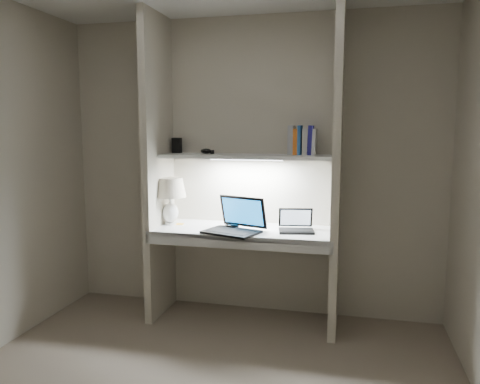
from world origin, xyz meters
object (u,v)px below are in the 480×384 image
(speaker, at_px, (251,216))
(book_row, at_px, (302,141))
(table_lamp, at_px, (170,193))
(laptop_netbook, at_px, (296,226))
(laptop_main, at_px, (236,224))

(speaker, bearing_deg, book_row, 18.39)
(table_lamp, bearing_deg, laptop_netbook, -0.68)
(laptop_netbook, bearing_deg, book_row, 73.43)
(table_lamp, height_order, book_row, book_row)
(speaker, bearing_deg, laptop_netbook, -5.35)
(table_lamp, relative_size, laptop_netbook, 1.28)
(speaker, xyz_separation_m, book_row, (0.41, 0.03, 0.63))
(laptop_main, xyz_separation_m, speaker, (0.07, 0.27, 0.02))
(table_lamp, relative_size, laptop_main, 0.80)
(laptop_netbook, relative_size, book_row, 1.31)
(table_lamp, distance_m, laptop_main, 0.66)
(speaker, bearing_deg, laptop_main, -89.70)
(laptop_main, bearing_deg, speaker, 95.01)
(book_row, bearing_deg, laptop_netbook, -96.08)
(table_lamp, xyz_separation_m, laptop_main, (0.60, -0.15, -0.21))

